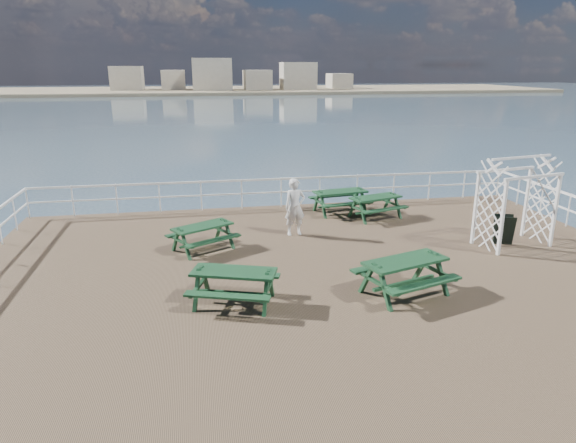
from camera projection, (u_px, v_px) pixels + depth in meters
The scene contains 11 objects.
ground at pixel (326, 283), 12.88m from camera, with size 18.00×14.00×0.30m, color brown.
sea_backdrop at pixel (250, 86), 141.29m from camera, with size 300.00×300.00×9.20m.
railing at pixel (303, 216), 14.99m from camera, with size 17.77×13.76×1.10m.
picnic_table_a at pixel (203, 232), 14.60m from camera, with size 2.16×2.04×0.83m.
picnic_table_b at pixel (340, 197), 18.31m from camera, with size 2.08×1.78×0.91m.
picnic_table_c at pixel (375, 202), 17.69m from camera, with size 2.11×1.88×0.86m.
picnic_table_d at pixel (234, 280), 11.27m from camera, with size 2.21×1.98×0.89m.
picnic_table_e at pixel (405, 269), 11.73m from camera, with size 2.37×2.12×0.96m.
trellis_arbor at pixel (515, 207), 14.82m from camera, with size 2.30×1.53×2.64m.
sandwich_board at pixel (504, 230), 15.10m from camera, with size 0.64×0.55×0.89m.
person at pixel (295, 207), 15.82m from camera, with size 0.65×0.43×1.78m, color white.
Camera 1 is at (-3.05, -11.51, 5.09)m, focal length 32.00 mm.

